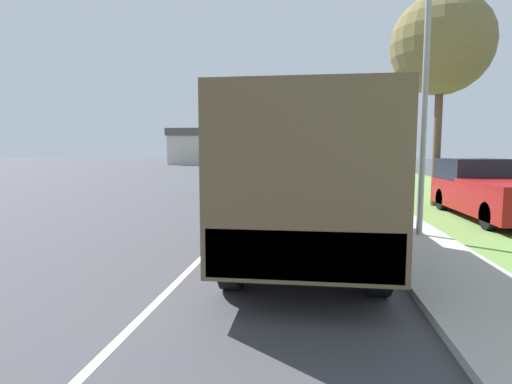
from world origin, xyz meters
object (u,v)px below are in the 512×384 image
car_nearest_ahead (232,180)px  car_second_ahead (260,169)px  pickup_truck (489,190)px  lamp_post (416,72)px  military_truck (306,176)px  car_third_ahead (306,166)px  car_fourth_ahead (305,162)px

car_nearest_ahead → car_second_ahead: size_ratio=1.02×
car_nearest_ahead → pickup_truck: size_ratio=0.79×
lamp_post → car_nearest_ahead: bearing=123.8°
military_truck → car_third_ahead: (-0.14, 34.48, -0.98)m
car_third_ahead → lamp_post: size_ratio=0.63×
car_nearest_ahead → car_second_ahead: 15.24m
military_truck → car_third_ahead: size_ratio=1.81×
car_nearest_ahead → car_second_ahead: car_nearest_ahead is taller
car_third_ahead → lamp_post: lamp_post is taller
military_truck → lamp_post: 3.87m
car_second_ahead → car_fourth_ahead: 19.59m
car_second_ahead → lamp_post: lamp_post is taller
car_fourth_ahead → lamp_post: 43.82m
pickup_truck → lamp_post: 5.69m
car_nearest_ahead → pickup_truck: pickup_truck is taller
car_third_ahead → lamp_post: 32.90m
lamp_post → car_second_ahead: bearing=105.1°
car_second_ahead → car_nearest_ahead: bearing=-88.2°
military_truck → car_fourth_ahead: (-0.41, 45.44, -0.93)m
car_nearest_ahead → car_fourth_ahead: bearing=84.7°
car_third_ahead → car_nearest_ahead: bearing=-98.4°
car_nearest_ahead → car_third_ahead: 23.76m
lamp_post → pickup_truck: bearing=47.3°
military_truck → car_second_ahead: 26.53m
car_nearest_ahead → pickup_truck: 10.90m
car_nearest_ahead → car_second_ahead: bearing=91.8°
car_second_ahead → car_fourth_ahead: (3.67, 19.24, 0.04)m
pickup_truck → lamp_post: (-3.25, -3.52, 3.06)m
car_second_ahead → lamp_post: bearing=-74.9°
pickup_truck → lamp_post: size_ratio=0.90×
car_nearest_ahead → car_second_ahead: (-0.48, 15.23, -0.08)m
car_third_ahead → car_fourth_ahead: (-0.27, 10.97, 0.05)m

